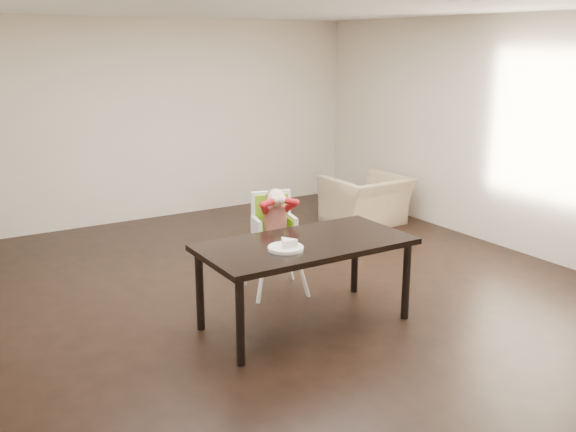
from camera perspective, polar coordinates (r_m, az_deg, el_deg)
name	(u,v)px	position (r m, az deg, el deg)	size (l,w,h in m)	color
ground	(292,296)	(6.26, 0.37, -7.13)	(7.00, 7.00, 0.00)	black
room_walls	(292,103)	(5.82, 0.40, 10.04)	(6.02, 7.02, 2.71)	beige
dining_table	(305,250)	(5.44, 1.55, -3.08)	(1.80, 0.90, 0.75)	black
high_chair	(275,219)	(6.19, -1.19, -0.28)	(0.52, 0.52, 1.03)	white
plate	(286,246)	(5.20, -0.14, -2.69)	(0.37, 0.37, 0.08)	white
armchair	(366,192)	(8.64, 6.96, 2.10)	(1.01, 0.66, 0.88)	tan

